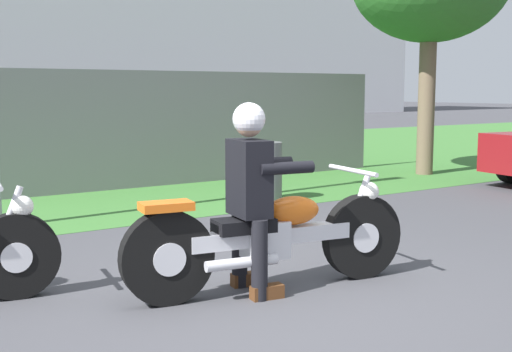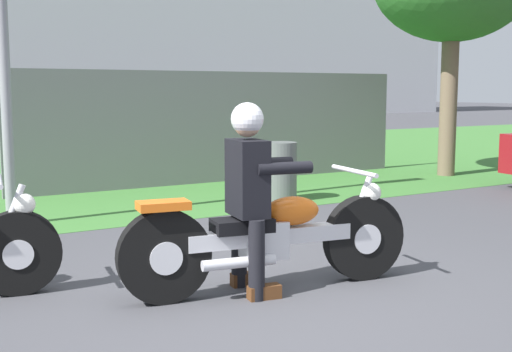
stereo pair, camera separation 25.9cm
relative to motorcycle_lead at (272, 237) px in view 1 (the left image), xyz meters
The scene contains 5 objects.
ground 0.55m from the motorcycle_lead, 127.94° to the right, with size 120.00×120.00×0.00m, color #424247.
motorcycle_lead is the anchor object (origin of this frame).
rider_lead 0.46m from the motorcycle_lead, 169.75° to the left, with size 0.60×0.52×1.42m.
trash_can 4.09m from the motorcycle_lead, 55.57° to the left, with size 0.45×0.45×0.80m, color #595E5B.
fence_segment 6.08m from the motorcycle_lead, 64.69° to the left, with size 7.00×0.06×1.80m, color slate.
Camera 1 is at (-2.63, -3.69, 1.51)m, focal length 46.75 mm.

